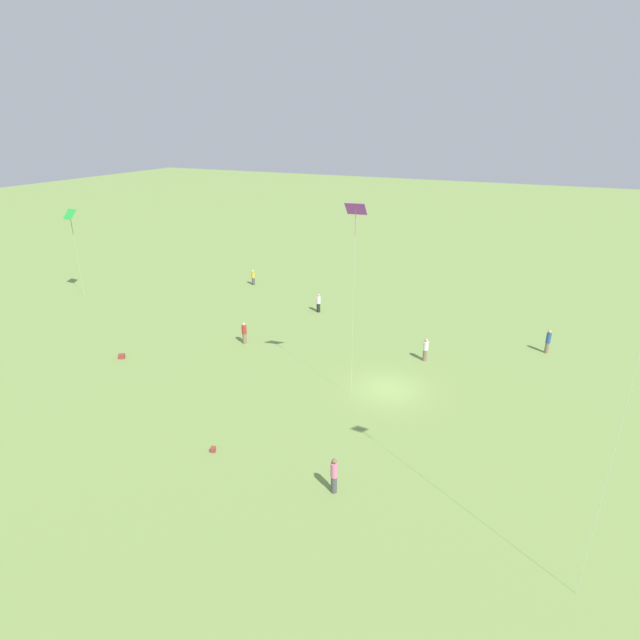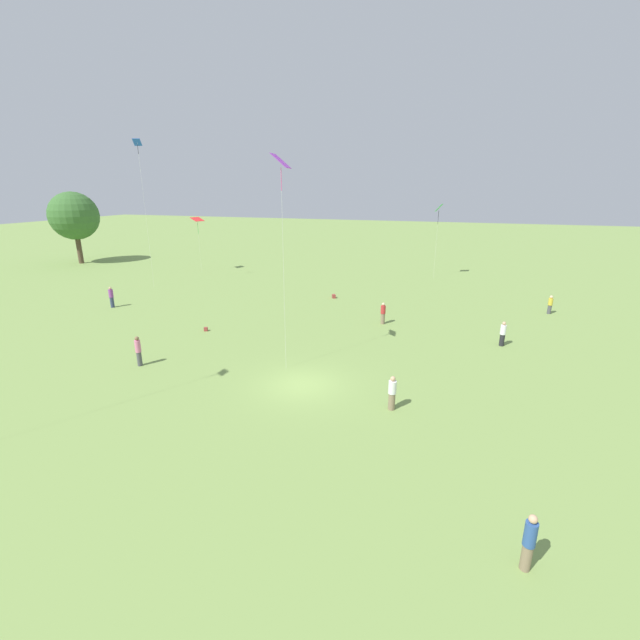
{
  "view_description": "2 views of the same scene",
  "coord_description": "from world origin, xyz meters",
  "px_view_note": "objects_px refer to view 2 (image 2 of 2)",
  "views": [
    {
      "loc": [
        -7.7,
        26.97,
        15.87
      ],
      "look_at": [
        4.97,
        -0.4,
        3.75
      ],
      "focal_mm": 28.0,
      "sensor_mm": 36.0,
      "label": 1
    },
    {
      "loc": [
        -19.52,
        -7.53,
        10.15
      ],
      "look_at": [
        3.73,
        0.22,
        2.54
      ],
      "focal_mm": 24.0,
      "sensor_mm": 36.0,
      "label": 2
    }
  ],
  "objects_px": {
    "person_2": "(111,297)",
    "person_3": "(383,313)",
    "kite_3": "(197,220)",
    "picnic_bag_0": "(334,296)",
    "person_4": "(529,542)",
    "picnic_bag_1": "(206,329)",
    "person_5": "(503,334)",
    "kite_0": "(138,152)",
    "person_6": "(392,393)",
    "kite_4": "(439,210)",
    "person_1": "(138,351)",
    "person_0": "(550,305)",
    "kite_2": "(281,168)"
  },
  "relations": [
    {
      "from": "person_2",
      "to": "person_3",
      "type": "height_order",
      "value": "person_2"
    },
    {
      "from": "kite_3",
      "to": "picnic_bag_0",
      "type": "distance_m",
      "value": 21.93
    },
    {
      "from": "person_0",
      "to": "person_4",
      "type": "distance_m",
      "value": 28.58
    },
    {
      "from": "kite_3",
      "to": "picnic_bag_1",
      "type": "xyz_separation_m",
      "value": [
        -19.97,
        -13.48,
        -6.22
      ]
    },
    {
      "from": "person_4",
      "to": "person_3",
      "type": "bearing_deg",
      "value": -14.34
    },
    {
      "from": "picnic_bag_0",
      "to": "person_6",
      "type": "bearing_deg",
      "value": -156.02
    },
    {
      "from": "kite_0",
      "to": "person_0",
      "type": "bearing_deg",
      "value": -147.33
    },
    {
      "from": "person_1",
      "to": "kite_0",
      "type": "bearing_deg",
      "value": -41.79
    },
    {
      "from": "person_6",
      "to": "kite_4",
      "type": "bearing_deg",
      "value": -43.27
    },
    {
      "from": "person_2",
      "to": "kite_0",
      "type": "xyz_separation_m",
      "value": [
        8.25,
        2.24,
        12.57
      ]
    },
    {
      "from": "person_1",
      "to": "person_2",
      "type": "bearing_deg",
      "value": -29.67
    },
    {
      "from": "person_4",
      "to": "kite_3",
      "type": "distance_m",
      "value": 48.77
    },
    {
      "from": "person_5",
      "to": "kite_0",
      "type": "relative_size",
      "value": 0.11
    },
    {
      "from": "picnic_bag_0",
      "to": "person_2",
      "type": "bearing_deg",
      "value": 118.02
    },
    {
      "from": "person_5",
      "to": "kite_0",
      "type": "bearing_deg",
      "value": 119.18
    },
    {
      "from": "person_5",
      "to": "picnic_bag_1",
      "type": "distance_m",
      "value": 20.87
    },
    {
      "from": "person_1",
      "to": "kite_3",
      "type": "xyz_separation_m",
      "value": [
        26.79,
        13.35,
        5.42
      ]
    },
    {
      "from": "person_3",
      "to": "kite_4",
      "type": "xyz_separation_m",
      "value": [
        19.64,
        -2.42,
        6.94
      ]
    },
    {
      "from": "person_1",
      "to": "kite_4",
      "type": "xyz_separation_m",
      "value": [
        32.34,
        -14.64,
        6.85
      ]
    },
    {
      "from": "person_0",
      "to": "kite_3",
      "type": "xyz_separation_m",
      "value": [
        6.93,
        38.34,
        5.57
      ]
    },
    {
      "from": "kite_2",
      "to": "kite_4",
      "type": "height_order",
      "value": "kite_2"
    },
    {
      "from": "person_0",
      "to": "person_5",
      "type": "xyz_separation_m",
      "value": [
        -9.44,
        4.31,
        0.05
      ]
    },
    {
      "from": "person_3",
      "to": "kite_0",
      "type": "relative_size",
      "value": 0.12
    },
    {
      "from": "person_3",
      "to": "picnic_bag_0",
      "type": "height_order",
      "value": "person_3"
    },
    {
      "from": "person_2",
      "to": "person_5",
      "type": "distance_m",
      "value": 32.02
    },
    {
      "from": "kite_0",
      "to": "kite_3",
      "type": "xyz_separation_m",
      "value": [
        8.67,
        -0.24,
        -7.14
      ]
    },
    {
      "from": "person_1",
      "to": "person_3",
      "type": "height_order",
      "value": "person_1"
    },
    {
      "from": "picnic_bag_0",
      "to": "picnic_bag_1",
      "type": "distance_m",
      "value": 13.88
    },
    {
      "from": "person_2",
      "to": "person_4",
      "type": "distance_m",
      "value": 36.29
    },
    {
      "from": "kite_3",
      "to": "picnic_bag_0",
      "type": "xyz_separation_m",
      "value": [
        -7.54,
        -19.64,
        -6.18
      ]
    },
    {
      "from": "person_0",
      "to": "kite_2",
      "type": "relative_size",
      "value": 0.13
    },
    {
      "from": "kite_2",
      "to": "kite_4",
      "type": "relative_size",
      "value": 1.4
    },
    {
      "from": "person_3",
      "to": "picnic_bag_0",
      "type": "xyz_separation_m",
      "value": [
        6.56,
        5.93,
        -0.67
      ]
    },
    {
      "from": "person_3",
      "to": "person_4",
      "type": "relative_size",
      "value": 0.94
    },
    {
      "from": "person_2",
      "to": "picnic_bag_1",
      "type": "relative_size",
      "value": 5.85
    },
    {
      "from": "person_1",
      "to": "person_5",
      "type": "height_order",
      "value": "person_1"
    },
    {
      "from": "person_0",
      "to": "kite_0",
      "type": "distance_m",
      "value": 40.65
    },
    {
      "from": "person_4",
      "to": "person_5",
      "type": "bearing_deg",
      "value": -36.69
    },
    {
      "from": "kite_0",
      "to": "person_2",
      "type": "bearing_deg",
      "value": 135.3
    },
    {
      "from": "person_4",
      "to": "picnic_bag_0",
      "type": "bearing_deg",
      "value": -8.28
    },
    {
      "from": "kite_0",
      "to": "kite_2",
      "type": "distance_m",
      "value": 27.08
    },
    {
      "from": "person_1",
      "to": "picnic_bag_0",
      "type": "bearing_deg",
      "value": -96.74
    },
    {
      "from": "person_5",
      "to": "kite_4",
      "type": "bearing_deg",
      "value": 57.23
    },
    {
      "from": "person_0",
      "to": "kite_4",
      "type": "height_order",
      "value": "kite_4"
    },
    {
      "from": "kite_2",
      "to": "picnic_bag_0",
      "type": "xyz_separation_m",
      "value": [
        16.79,
        2.09,
        -10.94
      ]
    },
    {
      "from": "person_2",
      "to": "person_3",
      "type": "bearing_deg",
      "value": 0.81
    },
    {
      "from": "person_6",
      "to": "kite_0",
      "type": "xyz_separation_m",
      "value": [
        18.63,
        28.67,
        12.64
      ]
    },
    {
      "from": "person_4",
      "to": "kite_0",
      "type": "xyz_separation_m",
      "value": [
        26.42,
        33.67,
        12.58
      ]
    },
    {
      "from": "person_5",
      "to": "picnic_bag_0",
      "type": "relative_size",
      "value": 3.39
    },
    {
      "from": "person_3",
      "to": "picnic_bag_1",
      "type": "xyz_separation_m",
      "value": [
        -5.87,
        12.09,
        -0.71
      ]
    }
  ]
}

